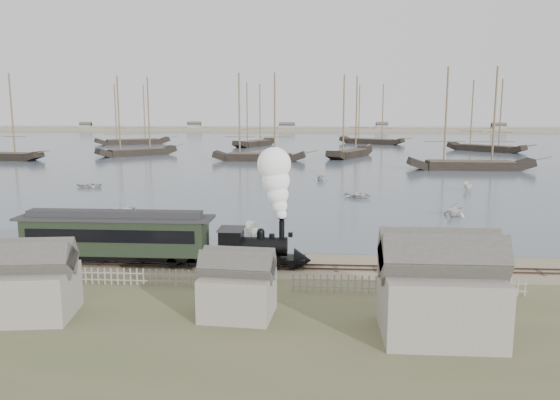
{
  "coord_description": "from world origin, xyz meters",
  "views": [
    {
      "loc": [
        6.51,
        -41.9,
        11.89
      ],
      "look_at": [
        3.06,
        7.99,
        3.5
      ],
      "focal_mm": 35.0,
      "sensor_mm": 36.0,
      "label": 1
    }
  ],
  "objects": [
    {
      "name": "shed_left",
      "position": [
        -10.0,
        -13.0,
        0.0
      ],
      "size": [
        5.0,
        4.0,
        4.1
      ],
      "primitive_type": null,
      "color": "gray",
      "rests_on": "ground"
    },
    {
      "name": "schooner_1",
      "position": [
        -39.54,
        94.5,
        10.06
      ],
      "size": [
        18.59,
        16.96,
        20.0
      ],
      "primitive_type": null,
      "rotation": [
        0.0,
        0.0,
        0.71
      ],
      "color": "black",
      "rests_on": "harbor_water"
    },
    {
      "name": "shed_mid",
      "position": [
        2.0,
        -12.0,
        0.0
      ],
      "size": [
        4.0,
        3.5,
        3.6
      ],
      "primitive_type": null,
      "color": "gray",
      "rests_on": "ground"
    },
    {
      "name": "rowboat_0",
      "position": [
        -18.86,
        13.87,
        0.49
      ],
      "size": [
        5.07,
        4.98,
        0.86
      ],
      "primitive_type": "imported",
      "rotation": [
        0.0,
        0.0,
        0.73
      ],
      "color": "silver",
      "rests_on": "harbor_water"
    },
    {
      "name": "ground",
      "position": [
        0.0,
        0.0,
        0.0
      ],
      "size": [
        600.0,
        600.0,
        0.0
      ],
      "primitive_type": "plane",
      "color": "gray",
      "rests_on": "ground"
    },
    {
      "name": "locomotive",
      "position": [
        3.2,
        -2.0,
        4.04
      ],
      "size": [
        7.01,
        2.62,
        8.74
      ],
      "color": "black",
      "rests_on": "ground"
    },
    {
      "name": "picket_fence_east",
      "position": [
        12.5,
        -7.5,
        0.0
      ],
      "size": [
        15.0,
        0.1,
        1.2
      ],
      "primitive_type": null,
      "color": "gray",
      "rests_on": "ground"
    },
    {
      "name": "schooner_8",
      "position": [
        24.6,
        145.39,
        10.06
      ],
      "size": [
        21.94,
        15.93,
        20.0
      ],
      "primitive_type": null,
      "rotation": [
        0.0,
        0.0,
        -0.54
      ],
      "color": "black",
      "rests_on": "harbor_water"
    },
    {
      "name": "rail_track",
      "position": [
        0.0,
        -2.0,
        0.04
      ],
      "size": [
        120.0,
        1.8,
        0.16
      ],
      "color": "#38271E",
      "rests_on": "ground"
    },
    {
      "name": "harbor_water",
      "position": [
        0.0,
        170.0,
        0.03
      ],
      "size": [
        600.0,
        336.0,
        0.06
      ],
      "primitive_type": "cube",
      "color": "#414F5E",
      "rests_on": "ground"
    },
    {
      "name": "schooner_4",
      "position": [
        36.36,
        67.02,
        10.06
      ],
      "size": [
        23.93,
        5.8,
        20.0
      ],
      "primitive_type": null,
      "rotation": [
        0.0,
        0.0,
        -0.01
      ],
      "color": "black",
      "rests_on": "harbor_water"
    },
    {
      "name": "far_spit",
      "position": [
        0.0,
        250.0,
        0.0
      ],
      "size": [
        500.0,
        20.0,
        1.8
      ],
      "primitive_type": "cube",
      "color": "tan",
      "rests_on": "ground"
    },
    {
      "name": "rowboat_5",
      "position": [
        28.42,
        38.54,
        0.69
      ],
      "size": [
        3.51,
        2.18,
        1.27
      ],
      "primitive_type": "imported",
      "rotation": [
        0.0,
        0.0,
        2.83
      ],
      "color": "silver",
      "rests_on": "harbor_water"
    },
    {
      "name": "shed_right",
      "position": [
        13.0,
        -14.0,
        0.0
      ],
      "size": [
        6.0,
        5.0,
        5.1
      ],
      "primitive_type": null,
      "color": "gray",
      "rests_on": "ground"
    },
    {
      "name": "rowboat_7",
      "position": [
        7.04,
        48.54,
        0.81
      ],
      "size": [
        3.61,
        3.42,
        1.49
      ],
      "primitive_type": "imported",
      "rotation": [
        0.0,
        0.0,
        0.45
      ],
      "color": "silver",
      "rests_on": "harbor_water"
    },
    {
      "name": "schooner_5",
      "position": [
        53.43,
        114.78,
        10.06
      ],
      "size": [
        19.33,
        18.72,
        20.0
      ],
      "primitive_type": null,
      "rotation": [
        0.0,
        0.0,
        -0.76
      ],
      "color": "black",
      "rests_on": "harbor_water"
    },
    {
      "name": "schooner_6",
      "position": [
        -55.52,
        137.97,
        10.06
      ],
      "size": [
        24.05,
        16.39,
        20.0
      ],
      "primitive_type": null,
      "rotation": [
        0.0,
        0.0,
        0.49
      ],
      "color": "black",
      "rests_on": "harbor_water"
    },
    {
      "name": "passenger_coach",
      "position": [
        -8.92,
        -2.0,
        2.3
      ],
      "size": [
        15.06,
        2.9,
        3.66
      ],
      "color": "black",
      "rests_on": "ground"
    },
    {
      "name": "rowboat_6",
      "position": [
        -28.28,
        38.12,
        0.45
      ],
      "size": [
        2.92,
        3.93,
        0.78
      ],
      "primitive_type": "imported",
      "rotation": [
        0.0,
        0.0,
        4.77
      ],
      "color": "silver",
      "rests_on": "harbor_water"
    },
    {
      "name": "rowboat_1",
      "position": [
        -15.43,
        17.13,
        0.83
      ],
      "size": [
        3.46,
        3.67,
        1.54
      ],
      "primitive_type": "imported",
      "rotation": [
        0.0,
        0.0,
        1.97
      ],
      "color": "silver",
      "rests_on": "harbor_water"
    },
    {
      "name": "beached_dinghy",
      "position": [
        0.1,
        0.52,
        0.4
      ],
      "size": [
        4.05,
        4.63,
        0.8
      ],
      "primitive_type": "imported",
      "rotation": [
        0.0,
        0.0,
        1.17
      ],
      "color": "silver",
      "rests_on": "ground"
    },
    {
      "name": "schooner_7",
      "position": [
        -13.65,
        131.77,
        10.06
      ],
      "size": [
        12.7,
        20.42,
        20.0
      ],
      "primitive_type": null,
      "rotation": [
        0.0,
        0.0,
        1.14
      ],
      "color": "black",
      "rests_on": "harbor_water"
    },
    {
      "name": "rowboat_4",
      "position": [
        21.94,
        19.12,
        0.86
      ],
      "size": [
        3.97,
        3.99,
        1.59
      ],
      "primitive_type": "imported",
      "rotation": [
        0.0,
        0.0,
        5.45
      ],
      "color": "silver",
      "rests_on": "harbor_water"
    },
    {
      "name": "picket_fence_west",
      "position": [
        -6.5,
        -7.0,
        0.0
      ],
      "size": [
        19.0,
        0.1,
        1.2
      ],
      "primitive_type": null,
      "color": "gray",
      "rests_on": "ground"
    },
    {
      "name": "schooner_2",
      "position": [
        -6.92,
        82.4,
        10.06
      ],
      "size": [
        21.34,
        5.95,
        20.0
      ],
      "primitive_type": null,
      "rotation": [
        0.0,
        0.0,
        -0.05
      ],
      "color": "black",
      "rests_on": "harbor_water"
    },
    {
      "name": "schooner_3",
      "position": [
        14.5,
        93.69,
        10.06
      ],
      "size": [
        13.11,
        19.75,
        20.0
      ],
      "primitive_type": null,
      "rotation": [
        0.0,
        0.0,
        1.1
      ],
      "color": "black",
      "rests_on": "harbor_water"
    },
    {
      "name": "rowboat_3",
      "position": [
        12.03,
        31.09,
        0.46
      ],
      "size": [
        4.3,
        4.68,
        0.79
      ],
      "primitive_type": "imported",
      "rotation": [
        0.0,
        0.0,
        1.03
      ],
      "color": "silver",
      "rests_on": "harbor_water"
    },
    {
      "name": "rowboat_2",
      "position": [
        0.43,
        7.63,
        0.7
      ],
      "size": [
        3.47,
        1.75,
        1.28
      ],
      "primitive_type": "imported",
      "rotation": [
        0.0,
        0.0,
        3.3
      ],
      "color": "silver",
      "rests_on": "harbor_water"
    }
  ]
}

